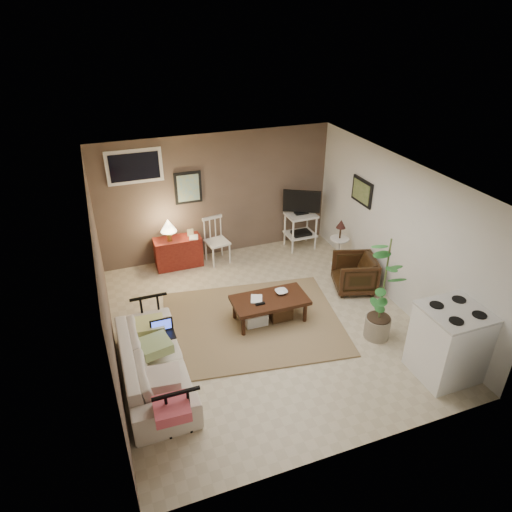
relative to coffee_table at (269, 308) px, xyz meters
name	(u,v)px	position (x,y,z in m)	size (l,w,h in m)	color
floor	(264,323)	(-0.09, -0.04, -0.25)	(5.00, 5.00, 0.00)	#C1B293
art_back	(188,188)	(-0.64, 2.44, 1.20)	(0.50, 0.03, 0.60)	black
art_right	(362,192)	(2.13, 1.01, 1.27)	(0.03, 0.60, 0.45)	black
window	(134,167)	(-1.54, 2.44, 1.70)	(0.96, 0.03, 0.60)	white
rug	(253,322)	(-0.27, 0.03, -0.23)	(2.71, 2.17, 0.03)	#8B7A51
coffee_table	(269,308)	(0.00, 0.00, 0.00)	(1.18, 0.62, 0.44)	#3A1D0F
sofa	(153,357)	(-1.89, -0.68, 0.15)	(2.04, 0.60, 0.80)	beige
sofa_pillows	(159,362)	(-1.84, -0.92, 0.24)	(0.39, 1.94, 0.14)	beige
sofa_end_rails	(163,358)	(-1.77, -0.68, 0.10)	(0.55, 2.04, 0.69)	black
laptop	(163,330)	(-1.70, -0.33, 0.27)	(0.31, 0.23, 0.21)	black
red_console	(177,250)	(-0.98, 2.20, 0.10)	(0.87, 0.39, 1.00)	maroon
spindle_chair	(217,242)	(-0.23, 2.12, 0.17)	(0.46, 0.46, 0.89)	white
tv_stand	(301,218)	(1.51, 2.09, 0.40)	(0.67, 0.47, 1.23)	white
side_table	(340,238)	(1.88, 1.18, 0.34)	(0.35, 0.35, 0.94)	white
armchair	(355,272)	(1.72, 0.34, 0.10)	(0.67, 0.63, 0.69)	black
potted_plant	(384,286)	(1.37, -0.92, 0.64)	(0.42, 0.42, 1.67)	gray
stove	(449,342)	(1.78, -1.89, 0.27)	(0.80, 0.74, 1.05)	white
bowl	(281,288)	(0.23, 0.08, 0.27)	(0.19, 0.05, 0.19)	#3A1D0F
book_table	(251,293)	(-0.27, 0.08, 0.29)	(0.17, 0.02, 0.24)	#3A1D0F
book_console	(189,233)	(-0.75, 2.14, 0.44)	(0.16, 0.02, 0.21)	#3A1D0F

